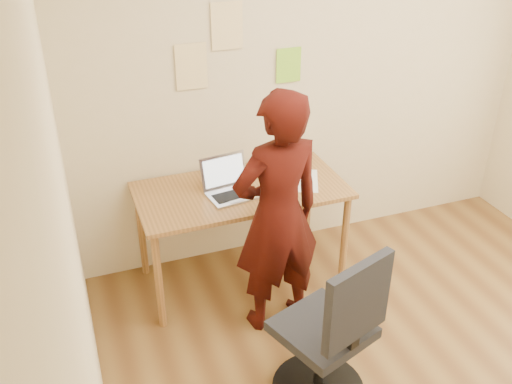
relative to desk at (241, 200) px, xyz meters
name	(u,v)px	position (x,y,z in m)	size (l,w,h in m)	color
room	(477,185)	(0.67, -1.38, 0.70)	(3.58, 3.58, 2.78)	brown
desk	(241,200)	(0.00, 0.00, 0.00)	(1.40, 0.70, 0.74)	#A06E37
laptop	(230,186)	(-0.09, -0.03, 0.14)	(0.36, 0.33, 0.23)	silver
paper_sheet	(301,180)	(0.42, -0.03, 0.09)	(0.23, 0.33, 0.00)	white
phone	(286,193)	(0.25, -0.17, 0.09)	(0.07, 0.12, 0.01)	black
wall_note_left	(191,67)	(-0.20, 0.36, 0.84)	(0.21, 0.00, 0.30)	#F9D994
wall_note_mid	(227,26)	(0.04, 0.36, 1.08)	(0.21, 0.00, 0.30)	#F9D994
wall_note_right	(289,65)	(0.48, 0.36, 0.78)	(0.18, 0.00, 0.24)	#91DD31
office_chair	(331,341)	(0.09, -1.20, -0.22)	(0.57, 0.58, 1.01)	black
person	(277,216)	(0.06, -0.49, 0.14)	(0.58, 0.38, 1.59)	#320B06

